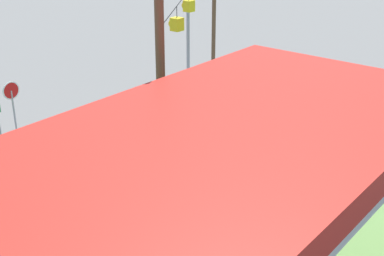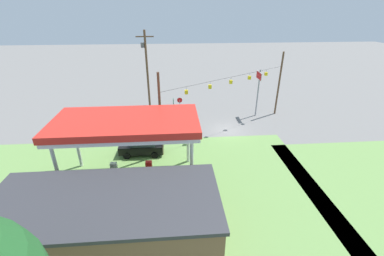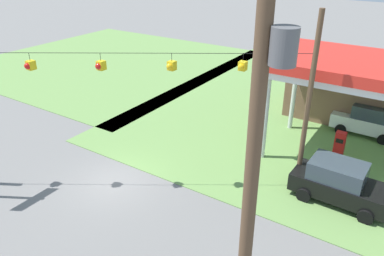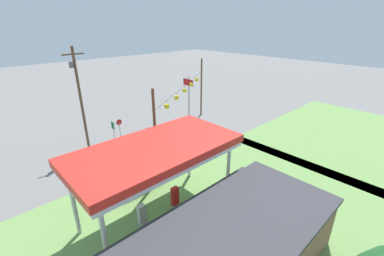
% 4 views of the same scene
% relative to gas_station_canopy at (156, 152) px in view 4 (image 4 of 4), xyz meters
% --- Properties ---
extents(ground_plane, '(160.00, 160.00, 0.00)m').
position_rel_gas_station_canopy_xyz_m(ground_plane, '(-10.39, -8.72, -5.24)').
color(ground_plane, slate).
extents(grass_verge_opposite_corner, '(24.00, 24.00, 0.04)m').
position_rel_gas_station_canopy_xyz_m(grass_verge_opposite_corner, '(-26.39, 7.28, -5.22)').
color(grass_verge_opposite_corner, '#6B934C').
rests_on(grass_verge_opposite_corner, ground).
extents(gas_station_canopy, '(11.64, 5.90, 5.75)m').
position_rel_gas_station_canopy_xyz_m(gas_station_canopy, '(0.00, 0.00, 0.00)').
color(gas_station_canopy, silver).
rests_on(gas_station_canopy, ground).
extents(gas_station_store, '(13.87, 6.77, 3.62)m').
position_rel_gas_station_canopy_xyz_m(gas_station_store, '(0.48, 6.86, -3.41)').
color(gas_station_store, brown).
rests_on(gas_station_store, ground).
extents(fuel_pump_near, '(0.71, 0.56, 1.63)m').
position_rel_gas_station_canopy_xyz_m(fuel_pump_near, '(-1.51, -0.00, -4.46)').
color(fuel_pump_near, gray).
rests_on(fuel_pump_near, ground).
extents(fuel_pump_far, '(0.71, 0.56, 1.63)m').
position_rel_gas_station_canopy_xyz_m(fuel_pump_far, '(1.51, -0.00, -4.46)').
color(fuel_pump_far, gray).
rests_on(fuel_pump_far, ground).
extents(car_at_pumps_front, '(4.46, 2.20, 2.01)m').
position_rel_gas_station_canopy_xyz_m(car_at_pumps_front, '(-0.53, -4.07, -4.23)').
color(car_at_pumps_front, black).
rests_on(car_at_pumps_front, ground).
extents(car_at_pumps_rear, '(4.09, 2.17, 2.02)m').
position_rel_gas_station_canopy_xyz_m(car_at_pumps_rear, '(-0.77, 4.07, -4.23)').
color(car_at_pumps_rear, white).
rests_on(car_at_pumps_rear, ground).
extents(stop_sign_roadside, '(0.80, 0.08, 2.50)m').
position_rel_gas_station_canopy_xyz_m(stop_sign_roadside, '(-4.75, -14.50, -3.42)').
color(stop_sign_roadside, '#99999E').
rests_on(stop_sign_roadside, ground).
extents(stop_sign_overhead, '(0.22, 2.08, 6.42)m').
position_rel_gas_station_canopy_xyz_m(stop_sign_overhead, '(-15.21, -13.28, -0.72)').
color(stop_sign_overhead, gray).
rests_on(stop_sign_overhead, ground).
extents(route_sign, '(0.10, 0.70, 2.40)m').
position_rel_gas_station_canopy_xyz_m(route_sign, '(-3.85, -14.36, -3.53)').
color(route_sign, gray).
rests_on(route_sign, ground).
extents(utility_pole_main, '(2.20, 0.44, 11.27)m').
position_rel_gas_station_canopy_xyz_m(utility_pole_main, '(-0.60, -14.31, 1.02)').
color(utility_pole_main, brown).
rests_on(utility_pole_main, ground).
extents(signal_span_gantry, '(15.88, 10.24, 8.57)m').
position_rel_gas_station_canopy_xyz_m(signal_span_gantry, '(-10.39, -8.74, -0.49)').
color(signal_span_gantry, brown).
rests_on(signal_span_gantry, ground).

